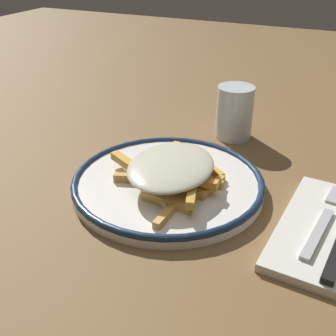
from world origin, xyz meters
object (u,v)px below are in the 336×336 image
(water_glass, at_px, (234,112))
(fork, at_px, (325,219))
(fries_heap, at_px, (173,170))
(plate, at_px, (168,182))

(water_glass, bearing_deg, fork, -49.32)
(fries_heap, distance_m, fork, 0.21)
(fries_heap, relative_size, water_glass, 2.18)
(plate, relative_size, fork, 1.59)
(plate, height_order, fries_heap, fries_heap)
(fries_heap, height_order, fork, fries_heap)
(plate, relative_size, fries_heap, 1.35)
(plate, height_order, fork, plate)
(fries_heap, xyz_separation_m, water_glass, (0.02, 0.22, 0.01))
(fries_heap, relative_size, fork, 1.18)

